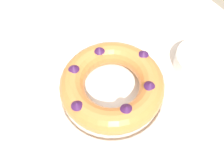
{
  "coord_description": "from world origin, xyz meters",
  "views": [
    {
      "loc": [
        0.26,
        -0.16,
        1.26
      ],
      "look_at": [
        0.01,
        -0.01,
        0.79
      ],
      "focal_mm": 35.0,
      "sensor_mm": 36.0,
      "label": 1
    }
  ],
  "objects_px": {
    "serving_dish": "(112,93)",
    "bundt_cake": "(112,84)",
    "fork": "(86,39)",
    "cake_knife": "(78,50)",
    "serving_knife": "(74,37)",
    "side_bowl": "(201,62)"
  },
  "relations": [
    {
      "from": "cake_knife",
      "to": "serving_dish",
      "type": "bearing_deg",
      "value": 3.84
    },
    {
      "from": "serving_dish",
      "to": "cake_knife",
      "type": "distance_m",
      "value": 0.2
    },
    {
      "from": "cake_knife",
      "to": "side_bowl",
      "type": "height_order",
      "value": "side_bowl"
    },
    {
      "from": "serving_dish",
      "to": "serving_knife",
      "type": "distance_m",
      "value": 0.25
    },
    {
      "from": "serving_knife",
      "to": "fork",
      "type": "bearing_deg",
      "value": 48.33
    },
    {
      "from": "fork",
      "to": "serving_dish",
      "type": "bearing_deg",
      "value": -4.29
    },
    {
      "from": "fork",
      "to": "cake_knife",
      "type": "relative_size",
      "value": 1.11
    },
    {
      "from": "bundt_cake",
      "to": "fork",
      "type": "distance_m",
      "value": 0.23
    },
    {
      "from": "bundt_cake",
      "to": "side_bowl",
      "type": "bearing_deg",
      "value": 80.99
    },
    {
      "from": "fork",
      "to": "serving_knife",
      "type": "bearing_deg",
      "value": -128.73
    },
    {
      "from": "serving_dish",
      "to": "serving_knife",
      "type": "xyz_separation_m",
      "value": [
        -0.25,
        -0.0,
        -0.01
      ]
    },
    {
      "from": "fork",
      "to": "serving_knife",
      "type": "relative_size",
      "value": 0.94
    },
    {
      "from": "bundt_cake",
      "to": "fork",
      "type": "xyz_separation_m",
      "value": [
        -0.22,
        0.03,
        -0.06
      ]
    },
    {
      "from": "serving_knife",
      "to": "serving_dish",
      "type": "bearing_deg",
      "value": 0.62
    },
    {
      "from": "bundt_cake",
      "to": "side_bowl",
      "type": "height_order",
      "value": "bundt_cake"
    },
    {
      "from": "serving_dish",
      "to": "serving_knife",
      "type": "relative_size",
      "value": 1.35
    },
    {
      "from": "cake_knife",
      "to": "fork",
      "type": "bearing_deg",
      "value": 122.79
    },
    {
      "from": "serving_dish",
      "to": "bundt_cake",
      "type": "height_order",
      "value": "bundt_cake"
    },
    {
      "from": "bundt_cake",
      "to": "serving_dish",
      "type": "bearing_deg",
      "value": 135.22
    },
    {
      "from": "fork",
      "to": "serving_knife",
      "type": "height_order",
      "value": "serving_knife"
    },
    {
      "from": "serving_dish",
      "to": "fork",
      "type": "xyz_separation_m",
      "value": [
        -0.22,
        0.03,
        -0.01
      ]
    },
    {
      "from": "fork",
      "to": "side_bowl",
      "type": "height_order",
      "value": "side_bowl"
    }
  ]
}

